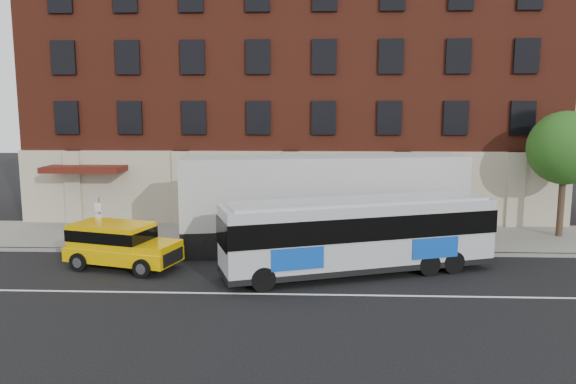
{
  "coord_description": "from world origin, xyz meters",
  "views": [
    {
      "loc": [
        1.12,
        -18.54,
        6.55
      ],
      "look_at": [
        0.11,
        5.5,
        2.89
      ],
      "focal_mm": 35.14,
      "sensor_mm": 36.0,
      "label": 1
    }
  ],
  "objects_px": {
    "city_bus": "(359,233)",
    "shipping_container": "(323,204)",
    "sign_pole": "(99,220)",
    "yellow_suv": "(118,243)",
    "street_tree": "(566,151)"
  },
  "relations": [
    {
      "from": "yellow_suv",
      "to": "shipping_container",
      "type": "height_order",
      "value": "shipping_container"
    },
    {
      "from": "street_tree",
      "to": "city_bus",
      "type": "distance_m",
      "value": 12.62
    },
    {
      "from": "shipping_container",
      "to": "sign_pole",
      "type": "bearing_deg",
      "value": -175.24
    },
    {
      "from": "city_bus",
      "to": "shipping_container",
      "type": "height_order",
      "value": "shipping_container"
    },
    {
      "from": "city_bus",
      "to": "shipping_container",
      "type": "relative_size",
      "value": 0.84
    },
    {
      "from": "street_tree",
      "to": "shipping_container",
      "type": "distance_m",
      "value": 12.33
    },
    {
      "from": "yellow_suv",
      "to": "shipping_container",
      "type": "bearing_deg",
      "value": 22.33
    },
    {
      "from": "city_bus",
      "to": "yellow_suv",
      "type": "distance_m",
      "value": 9.78
    },
    {
      "from": "sign_pole",
      "to": "street_tree",
      "type": "relative_size",
      "value": 0.4
    },
    {
      "from": "sign_pole",
      "to": "shipping_container",
      "type": "relative_size",
      "value": 0.19
    },
    {
      "from": "city_bus",
      "to": "shipping_container",
      "type": "bearing_deg",
      "value": 108.91
    },
    {
      "from": "sign_pole",
      "to": "yellow_suv",
      "type": "relative_size",
      "value": 0.51
    },
    {
      "from": "city_bus",
      "to": "shipping_container",
      "type": "xyz_separation_m",
      "value": [
        -1.33,
        3.89,
        0.49
      ]
    },
    {
      "from": "shipping_container",
      "to": "yellow_suv",
      "type": "bearing_deg",
      "value": -157.67
    },
    {
      "from": "sign_pole",
      "to": "yellow_suv",
      "type": "height_order",
      "value": "sign_pole"
    }
  ]
}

